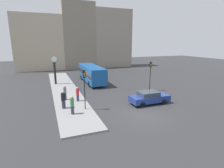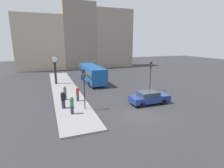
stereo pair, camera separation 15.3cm
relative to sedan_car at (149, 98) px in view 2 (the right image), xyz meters
name	(u,v)px [view 2 (the right image)]	position (x,y,z in m)	size (l,w,h in m)	color
ground_plane	(141,114)	(-2.27, -2.26, -0.72)	(120.00, 120.00, 0.00)	#2D2D30
sidewalk_corner	(65,89)	(-8.14, 9.69, -0.65)	(3.52, 27.89, 0.15)	gray
building_row	(80,39)	(-1.75, 30.87, 6.71)	(29.40, 5.00, 16.41)	#B7A88E
sedan_car	(149,98)	(0.00, 0.00, 0.00)	(4.39, 1.78, 1.41)	navy
bus_distant	(92,73)	(-3.24, 12.80, 0.88)	(2.49, 9.65, 2.80)	#195199
traffic_light_near	(84,81)	(-7.08, 0.59, 2.25)	(0.26, 0.24, 3.96)	black
traffic_light_far	(151,70)	(2.92, 4.43, 2.21)	(0.26, 0.24, 4.12)	black
street_clock	(55,70)	(-9.11, 13.07, 1.64)	(1.02, 0.43, 4.48)	black
pedestrian_red_top	(78,94)	(-7.32, 3.33, 0.26)	(0.34, 0.34, 1.67)	#2D334C
pedestrian_green_hoodie	(72,105)	(-8.46, -0.23, 0.32)	(0.35, 0.35, 1.77)	#2D334C
pedestrian_grey_jacket	(65,93)	(-8.61, 4.29, 0.29)	(0.36, 0.36, 1.72)	#2D334C
pedestrian_black_jacket	(63,100)	(-9.06, 1.60, 0.33)	(0.44, 0.44, 1.83)	#2D334C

